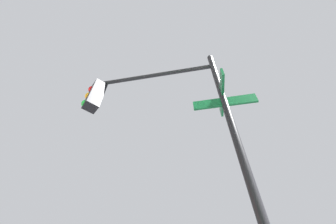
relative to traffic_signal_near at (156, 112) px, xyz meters
The scene contains 1 object.
traffic_signal_near is the anchor object (origin of this frame).
Camera 1 is at (-7.87, -4.50, 1.45)m, focal length 20.22 mm.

